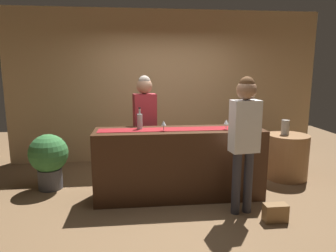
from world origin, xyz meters
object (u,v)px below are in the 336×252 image
Objects in this scene: wine_glass_mid_counter at (226,122)px; customer_sipping at (245,131)px; wine_bottle_clear at (140,121)px; potted_plant_tall at (49,158)px; round_side_table at (287,156)px; bartender at (145,118)px; wine_bottle_amber at (241,119)px; vase_on_side_table at (285,127)px; handbag at (275,213)px; wine_glass_near_customer at (164,123)px.

customer_sipping reaches higher than wine_glass_mid_counter.
potted_plant_tall is (-1.37, 0.44, -0.61)m from wine_bottle_clear.
wine_glass_mid_counter reaches higher than round_side_table.
potted_plant_tall is at bearing -7.59° from bartender.
wine_glass_mid_counter is (1.17, -0.17, -0.01)m from wine_bottle_clear.
wine_bottle_clear is at bearing 171.58° from wine_glass_mid_counter.
wine_bottle_amber is 0.31m from wine_glass_mid_counter.
round_side_table is (2.43, 0.49, -0.73)m from wine_bottle_clear.
bartender is 7.11× the size of vase_on_side_table.
handbag is (-0.85, -1.41, -0.26)m from round_side_table.
potted_plant_tall is at bearing 150.36° from customer_sipping.
customer_sipping is at bearing 124.96° from bartender.
bartender reaches higher than wine_bottle_amber.
wine_bottle_amber is at bearing -153.60° from round_side_table.
handbag is at bearing -30.20° from wine_bottle_clear.
vase_on_side_table is (2.38, 0.52, -0.24)m from wine_bottle_clear.
wine_bottle_clear is 1.08× the size of handbag.
handbag is at bearing -30.55° from wine_glass_near_customer.
wine_bottle_clear is 1.18m from wine_glass_mid_counter.
wine_bottle_clear is 0.36m from wine_glass_near_customer.
bartender reaches higher than vase_on_side_table.
customer_sipping reaches higher than wine_glass_near_customer.
wine_bottle_amber is 0.18× the size of bartender.
customer_sipping is (1.17, -1.16, 0.01)m from bartender.
wine_bottle_clear is 1.26× the size of vase_on_side_table.
handbag is at bearing -121.06° from round_side_table.
wine_glass_mid_counter reaches higher than vase_on_side_table.
wine_bottle_amber reaches higher than wine_glass_near_customer.
wine_glass_mid_counter reaches higher than handbag.
wine_glass_near_customer is at bearing -28.79° from wine_bottle_clear.
handbag is (1.58, -0.92, -0.99)m from wine_bottle_clear.
vase_on_side_table is at bearing 38.78° from customer_sipping.
handbag is (-0.80, -1.44, -0.75)m from vase_on_side_table.
wine_glass_mid_counter is 0.51× the size of handbag.
customer_sipping is at bearing -105.43° from wine_bottle_amber.
wine_glass_near_customer is (0.31, -0.17, -0.01)m from wine_bottle_clear.
wine_glass_mid_counter is 0.17× the size of potted_plant_tall.
vase_on_side_table is 3.77m from potted_plant_tall.
round_side_table is 0.88× the size of potted_plant_tall.
customer_sipping is (0.09, -0.47, -0.02)m from wine_glass_mid_counter.
round_side_table is (1.26, 0.66, -0.72)m from wine_glass_mid_counter.
bartender is at bearing 147.76° from wine_glass_mid_counter.
customer_sipping is 1.78m from round_side_table.
bartender is at bearing 179.55° from round_side_table.
vase_on_side_table is at bearing 29.61° from wine_glass_mid_counter.
vase_on_side_table reaches higher than handbag.
wine_bottle_amber is at bearing 148.77° from bartender.
bartender is at bearing 136.26° from handbag.
customer_sipping is at bearing -26.75° from wine_glass_near_customer.
potted_plant_tall is (-3.75, -0.08, -0.37)m from vase_on_side_table.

